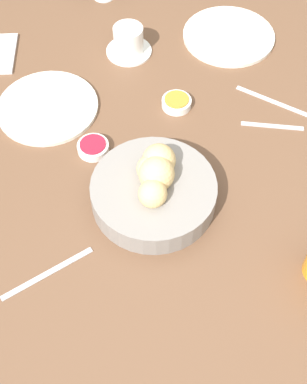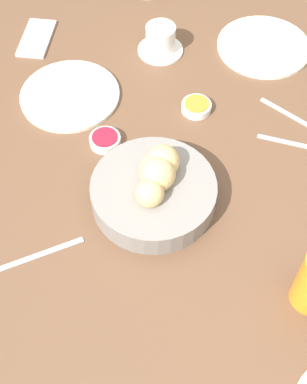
% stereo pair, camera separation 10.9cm
% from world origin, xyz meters
% --- Properties ---
extents(ground_plane, '(10.00, 10.00, 0.00)m').
position_xyz_m(ground_plane, '(0.00, 0.00, 0.00)').
color(ground_plane, '#6B6056').
extents(dining_table, '(1.58, 1.10, 0.74)m').
position_xyz_m(dining_table, '(0.00, 0.00, 0.66)').
color(dining_table, brown).
rests_on(dining_table, ground_plane).
extents(bread_basket, '(0.26, 0.26, 0.11)m').
position_xyz_m(bread_basket, '(0.00, 0.04, 0.77)').
color(bread_basket, gray).
rests_on(bread_basket, dining_table).
extents(plate_near_right, '(0.24, 0.24, 0.01)m').
position_xyz_m(plate_near_right, '(0.47, -0.27, 0.74)').
color(plate_near_right, silver).
rests_on(plate_near_right, dining_table).
extents(plate_far_center, '(0.24, 0.24, 0.01)m').
position_xyz_m(plate_far_center, '(0.32, 0.23, 0.74)').
color(plate_far_center, silver).
rests_on(plate_far_center, dining_table).
extents(coffee_cup, '(0.12, 0.12, 0.07)m').
position_xyz_m(coffee_cup, '(0.47, 0.00, 0.77)').
color(coffee_cup, white).
rests_on(coffee_cup, dining_table).
extents(jam_bowl_berry, '(0.07, 0.07, 0.02)m').
position_xyz_m(jam_bowl_berry, '(0.16, 0.15, 0.75)').
color(jam_bowl_berry, white).
rests_on(jam_bowl_berry, dining_table).
extents(jam_bowl_honey, '(0.07, 0.07, 0.02)m').
position_xyz_m(jam_bowl_honey, '(0.25, -0.07, 0.75)').
color(jam_bowl_honey, white).
rests_on(jam_bowl_honey, dining_table).
extents(fork_silver, '(0.14, 0.15, 0.00)m').
position_xyz_m(fork_silver, '(0.21, -0.30, 0.74)').
color(fork_silver, '#B7B7BC').
rests_on(fork_silver, dining_table).
extents(knife_silver, '(0.08, 0.19, 0.00)m').
position_xyz_m(knife_silver, '(-0.12, 0.28, 0.74)').
color(knife_silver, '#B7B7BC').
rests_on(knife_silver, dining_table).
extents(spoon_coffee, '(0.06, 0.14, 0.00)m').
position_xyz_m(spoon_coffee, '(0.14, -0.27, 0.74)').
color(spoon_coffee, '#B7B7BC').
rests_on(spoon_coffee, dining_table).
extents(cell_phone, '(0.16, 0.10, 0.01)m').
position_xyz_m(cell_phone, '(0.54, 0.33, 0.74)').
color(cell_phone, silver).
rests_on(cell_phone, dining_table).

